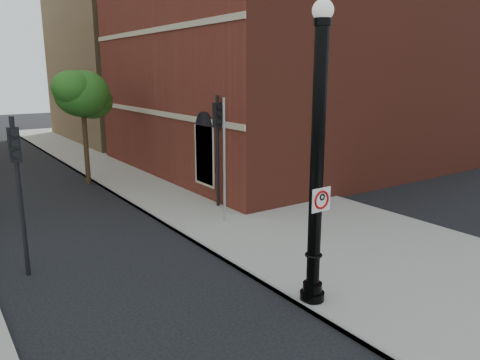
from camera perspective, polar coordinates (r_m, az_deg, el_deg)
ground at (r=11.10m, az=-2.75°, el=-16.96°), size 120.00×120.00×0.00m
sidewalk_right at (r=21.97m, az=-3.19°, el=-1.39°), size 8.00×60.00×0.12m
curb_edge at (r=20.28m, az=-12.78°, el=-2.92°), size 0.10×60.00×0.14m
brick_wall_building at (r=30.57m, az=9.23°, el=14.27°), size 22.30×16.30×12.50m
bg_building_tan_b at (r=43.62m, az=-5.86°, el=14.96°), size 22.00×14.00×14.00m
lamppost at (r=10.86m, az=9.33°, el=0.71°), size 0.60×0.60×7.06m
no_parking_sign at (r=10.87m, az=9.87°, el=-2.36°), size 0.56×0.06×0.56m
traffic_signal_left at (r=13.75m, az=-25.52°, el=1.03°), size 0.29×0.36×4.43m
traffic_signal_right at (r=18.82m, az=-2.75°, el=5.69°), size 0.30×0.38×4.64m
utility_pole at (r=16.97m, az=-1.93°, el=2.14°), size 0.09×0.09×4.66m
street_tree_c at (r=24.30m, az=-18.63°, el=9.81°), size 3.12×2.82×5.62m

